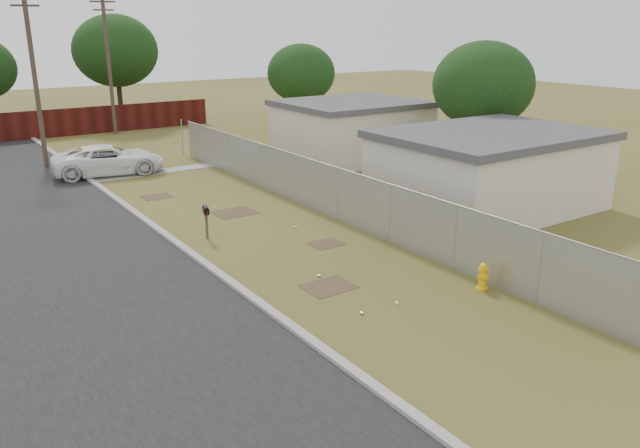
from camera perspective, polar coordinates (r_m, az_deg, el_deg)
ground at (r=21.99m, az=-4.97°, el=-0.95°), size 120.00×120.00×0.00m
street at (r=27.40m, az=-26.02°, el=1.10°), size 15.10×60.00×0.12m
chainlink_fence at (r=24.16m, az=0.24°, el=2.82°), size 0.10×27.06×2.02m
utility_poles at (r=39.49m, az=-25.45°, el=12.73°), size 12.60×8.24×9.00m
houses at (r=29.62m, az=8.53°, el=6.94°), size 9.30×17.24×3.10m
horizon_trees at (r=43.25m, az=-20.10°, el=13.57°), size 33.32×31.94×7.78m
fire_hydrant at (r=17.91m, az=14.67°, el=-4.66°), size 0.37×0.37×0.81m
mailbox at (r=21.56m, az=-10.38°, el=0.99°), size 0.29×0.51×1.16m
pickup_truck at (r=32.30m, az=-18.73°, el=5.58°), size 5.56×3.23×1.46m
scattered_litter at (r=19.63m, az=-1.20°, el=-3.11°), size 2.46×11.04×0.07m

